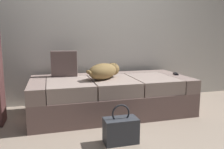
# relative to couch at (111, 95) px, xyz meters

# --- Properties ---
(ground_plane) EXTENTS (10.00, 10.00, 0.00)m
(ground_plane) POSITION_rel_couch_xyz_m (0.00, -1.01, -0.23)
(ground_plane) COLOR tan
(back_wall) EXTENTS (6.40, 0.10, 2.80)m
(back_wall) POSITION_rel_couch_xyz_m (0.00, 0.65, 1.17)
(back_wall) COLOR silver
(back_wall) RESTS_ON ground
(couch) EXTENTS (2.04, 0.95, 0.47)m
(couch) POSITION_rel_couch_xyz_m (0.00, 0.00, 0.00)
(couch) COLOR #795E5A
(couch) RESTS_ON ground
(dog_tan) EXTENTS (0.54, 0.46, 0.20)m
(dog_tan) POSITION_rel_couch_xyz_m (-0.10, -0.06, 0.34)
(dog_tan) COLOR olive
(dog_tan) RESTS_ON couch
(tv_remote) EXTENTS (0.09, 0.16, 0.02)m
(tv_remote) POSITION_rel_couch_xyz_m (0.95, -0.01, 0.25)
(tv_remote) COLOR black
(tv_remote) RESTS_ON couch
(throw_pillow) EXTENTS (0.35, 0.17, 0.34)m
(throw_pillow) POSITION_rel_couch_xyz_m (-0.57, 0.28, 0.41)
(throw_pillow) COLOR #64514D
(throw_pillow) RESTS_ON couch
(handbag) EXTENTS (0.32, 0.18, 0.38)m
(handbag) POSITION_rel_couch_xyz_m (-0.14, -0.87, -0.11)
(handbag) COLOR #343840
(handbag) RESTS_ON ground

